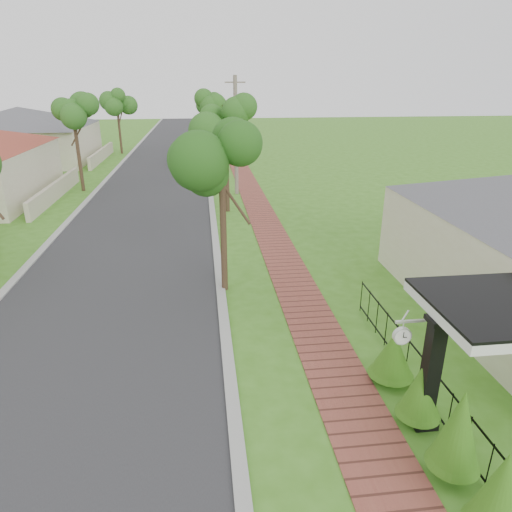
{
  "coord_description": "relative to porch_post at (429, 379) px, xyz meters",
  "views": [
    {
      "loc": [
        0.2,
        -8.16,
        6.73
      ],
      "look_at": [
        1.78,
        5.23,
        1.5
      ],
      "focal_mm": 32.0,
      "sensor_mm": 36.0,
      "label": 1
    }
  ],
  "objects": [
    {
      "name": "street_trees",
      "position": [
        -7.42,
        27.84,
        3.42
      ],
      "size": [
        10.7,
        37.65,
        5.89
      ],
      "color": "#382619",
      "rests_on": "ground"
    },
    {
      "name": "road",
      "position": [
        -7.55,
        21.0,
        -1.12
      ],
      "size": [
        7.0,
        120.0,
        0.02
      ],
      "primitive_type": "cube",
      "color": "#28282B",
      "rests_on": "ground"
    },
    {
      "name": "sidewalk",
      "position": [
        -1.3,
        21.0,
        -1.12
      ],
      "size": [
        1.5,
        120.0,
        0.03
      ],
      "primitive_type": "cube",
      "color": "brown",
      "rests_on": "ground"
    },
    {
      "name": "utility_pole",
      "position": [
        -2.25,
        21.0,
        2.43
      ],
      "size": [
        1.2,
        0.24,
        6.98
      ],
      "color": "slate",
      "rests_on": "ground"
    },
    {
      "name": "far_house_grey",
      "position": [
        -19.52,
        35.0,
        1.22
      ],
      "size": [
        15.56,
        15.56,
        4.6
      ],
      "color": "beige",
      "rests_on": "ground"
    },
    {
      "name": "ground",
      "position": [
        -4.55,
        1.0,
        -1.12
      ],
      "size": [
        160.0,
        160.0,
        0.0
      ],
      "primitive_type": "plane",
      "color": "#3E771C",
      "rests_on": "ground"
    },
    {
      "name": "station_clock",
      "position": [
        -0.49,
        0.4,
        0.83
      ],
      "size": [
        0.64,
        0.13,
        0.54
      ],
      "color": "silver",
      "rests_on": "ground"
    },
    {
      "name": "picket_fence",
      "position": [
        0.35,
        1.0,
        -0.59
      ],
      "size": [
        0.03,
        8.02,
        1.0
      ],
      "color": "black",
      "rests_on": "ground"
    },
    {
      "name": "parked_car_white",
      "position": [
        -5.02,
        38.75,
        -0.46
      ],
      "size": [
        1.45,
        4.03,
        1.32
      ],
      "primitive_type": "imported",
      "rotation": [
        0.0,
        0.0,
        -0.01
      ],
      "color": "silver",
      "rests_on": "ground"
    },
    {
      "name": "parked_car_red",
      "position": [
        -5.55,
        32.05,
        -0.4
      ],
      "size": [
        2.1,
        4.37,
        1.44
      ],
      "primitive_type": "imported",
      "rotation": [
        0.0,
        0.0,
        -0.1
      ],
      "color": "maroon",
      "rests_on": "ground"
    },
    {
      "name": "hedge_row",
      "position": [
        -0.1,
        -0.5,
        -0.36
      ],
      "size": [
        0.94,
        4.91,
        1.98
      ],
      "color": "#265911",
      "rests_on": "ground"
    },
    {
      "name": "near_tree",
      "position": [
        -3.75,
        7.06,
        3.02
      ],
      "size": [
        2.03,
        2.03,
        5.2
      ],
      "color": "#382619",
      "rests_on": "ground"
    },
    {
      "name": "kerb_left",
      "position": [
        -11.2,
        21.0,
        -1.12
      ],
      "size": [
        0.3,
        120.0,
        0.1
      ],
      "primitive_type": "cube",
      "color": "#9E9E99",
      "rests_on": "ground"
    },
    {
      "name": "kerb_right",
      "position": [
        -3.9,
        21.0,
        -1.12
      ],
      "size": [
        0.3,
        120.0,
        0.1
      ],
      "primitive_type": "cube",
      "color": "#9E9E99",
      "rests_on": "ground"
    },
    {
      "name": "porch_post",
      "position": [
        0.0,
        0.0,
        0.0
      ],
      "size": [
        0.48,
        0.48,
        2.52
      ],
      "color": "black",
      "rests_on": "ground"
    }
  ]
}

